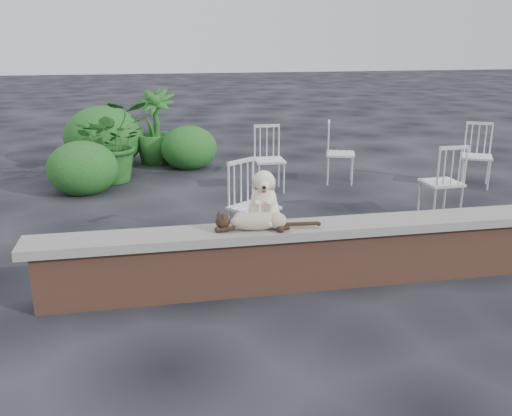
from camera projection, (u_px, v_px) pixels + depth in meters
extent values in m
plane|color=black|center=(376.00, 279.00, 5.25)|extent=(60.00, 60.00, 0.00)
cube|color=brown|center=(378.00, 254.00, 5.18)|extent=(6.00, 0.30, 0.50)
cube|color=slate|center=(380.00, 224.00, 5.09)|extent=(6.20, 0.40, 0.08)
imported|color=#215117|center=(113.00, 141.00, 8.57)|extent=(1.30, 1.19, 1.26)
imported|color=#215117|center=(155.00, 127.00, 9.77)|extent=(0.96, 0.96, 1.30)
ellipsoid|color=#215117|center=(83.00, 169.00, 8.03)|extent=(1.00, 0.92, 0.79)
ellipsoid|color=#215117|center=(104.00, 137.00, 9.77)|extent=(1.36, 1.25, 1.08)
ellipsoid|color=#215117|center=(189.00, 148.00, 9.57)|extent=(0.95, 0.87, 0.75)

